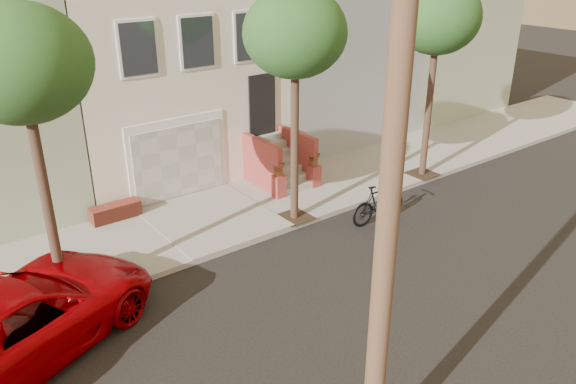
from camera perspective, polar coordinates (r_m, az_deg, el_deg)
ground at (r=13.23m, az=7.67°, el=-10.29°), size 90.00×90.00×0.00m
sidewalk at (r=16.84m, az=-5.09°, el=-1.93°), size 40.00×3.70×0.15m
house_row at (r=20.73m, az=-14.37°, el=12.77°), size 33.10×11.70×7.00m
tree_left at (r=11.94m, az=-25.31°, el=11.40°), size 2.70×2.57×6.30m
tree_mid at (r=14.71m, az=0.73°, el=15.57°), size 2.70×2.57×6.30m
tree_right at (r=18.57m, az=14.86°, el=16.55°), size 2.70×2.57×6.30m
pickup_truck at (r=12.18m, az=-25.58°, el=-11.53°), size 6.31×4.80×1.59m
motorcycle at (r=16.31m, az=9.13°, el=-1.08°), size 1.96×0.62×1.16m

